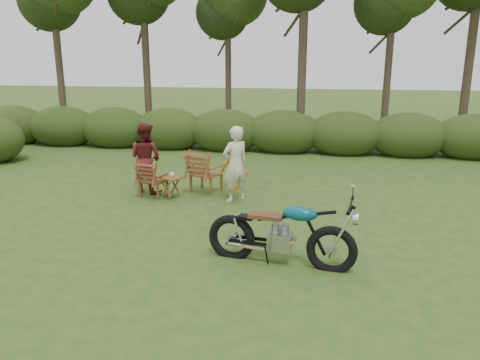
% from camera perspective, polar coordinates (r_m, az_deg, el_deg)
% --- Properties ---
extents(ground, '(80.00, 80.00, 0.00)m').
position_cam_1_polar(ground, '(7.39, 0.03, -10.25)').
color(ground, '#2B4818').
rests_on(ground, ground).
extents(tree_line, '(22.52, 11.62, 8.14)m').
position_cam_1_polar(tree_line, '(16.36, 7.67, 17.15)').
color(tree_line, '#3C2F21').
rests_on(tree_line, ground).
extents(motorcycle, '(2.33, 1.18, 1.27)m').
position_cam_1_polar(motorcycle, '(7.47, 4.84, -10.02)').
color(motorcycle, '#0B819A').
rests_on(motorcycle, ground).
extents(lawn_chair_right, '(0.91, 0.91, 1.03)m').
position_cam_1_polar(lawn_chair_right, '(11.17, -4.11, -1.45)').
color(lawn_chair_right, brown).
rests_on(lawn_chair_right, ground).
extents(lawn_chair_left, '(0.71, 0.71, 0.85)m').
position_cam_1_polar(lawn_chair_left, '(10.96, -10.39, -1.98)').
color(lawn_chair_left, brown).
rests_on(lawn_chair_left, ground).
extents(side_table, '(0.61, 0.57, 0.50)m').
position_cam_1_polar(side_table, '(10.73, -8.46, -0.89)').
color(side_table, brown).
rests_on(side_table, ground).
extents(cup, '(0.14, 0.14, 0.10)m').
position_cam_1_polar(cup, '(10.64, -8.31, 0.65)').
color(cup, beige).
rests_on(cup, side_table).
extents(adult_a, '(0.73, 0.71, 1.69)m').
position_cam_1_polar(adult_a, '(10.45, -0.56, -2.57)').
color(adult_a, beige).
rests_on(adult_a, ground).
extents(adult_b, '(0.96, 0.85, 1.65)m').
position_cam_1_polar(adult_b, '(11.37, -11.22, -1.41)').
color(adult_b, '#57181A').
rests_on(adult_b, ground).
extents(child, '(0.76, 0.50, 1.10)m').
position_cam_1_polar(child, '(11.40, -0.71, -1.07)').
color(child, orange).
rests_on(child, ground).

